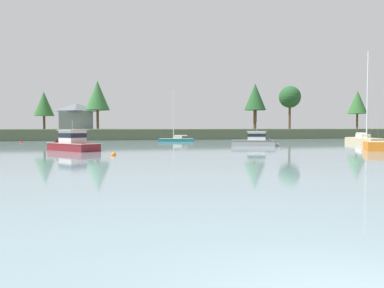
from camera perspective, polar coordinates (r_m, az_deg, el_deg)
name	(u,v)px	position (r m, az deg, el deg)	size (l,w,h in m)	color
far_shore_bank	(114,133)	(101.15, -11.91, 1.68)	(236.04, 54.74, 2.11)	#4C563D
sailboat_sand	(364,141)	(63.80, 24.84, 0.36)	(4.58, 9.63, 14.60)	tan
cruiser_maroon	(69,146)	(42.04, -18.25, -0.24)	(6.23, 7.25, 4.13)	maroon
cruiser_grey	(258,142)	(50.47, 10.11, 0.25)	(6.74, 4.30, 3.92)	gray
sailboat_teal	(176,140)	(65.41, -2.41, 0.55)	(6.38, 3.19, 9.25)	#196B70
mooring_buoy_orange	(113,155)	(33.35, -11.92, -1.60)	(0.44, 0.44, 0.49)	orange
mooring_buoy_red	(21,142)	(67.51, -24.66, 0.27)	(0.36, 0.36, 0.41)	red
shore_tree_left_mid	(290,97)	(111.80, 14.73, 6.94)	(6.26, 6.26, 12.30)	brown
shore_tree_right	(97,96)	(104.07, -14.26, 7.20)	(6.45, 6.45, 12.95)	brown
shore_tree_right_mid	(44,104)	(95.37, -21.71, 5.72)	(4.66, 4.66, 8.83)	brown
shore_tree_center	(357,102)	(128.46, 23.97, 5.85)	(5.92, 5.92, 11.94)	brown
shore_tree_far_left	(255,97)	(103.34, 9.63, 7.06)	(5.87, 5.87, 12.28)	brown
cottage_behind_trees	(77,116)	(109.65, -17.23, 4.15)	(9.51, 8.33, 7.09)	gray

